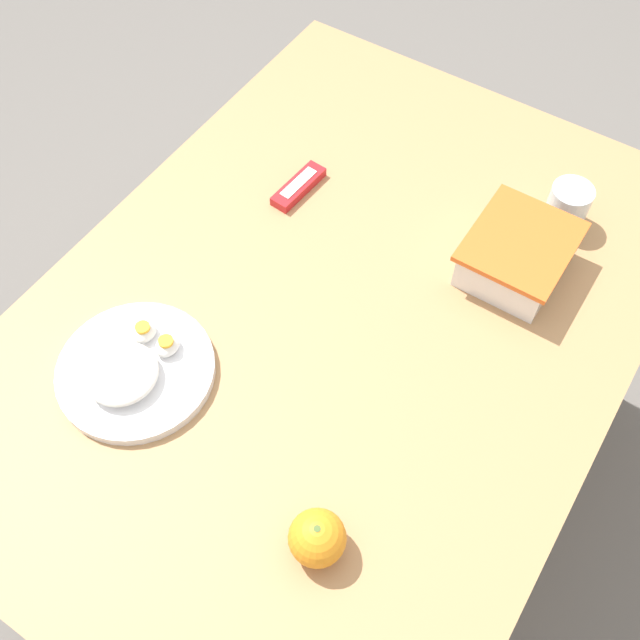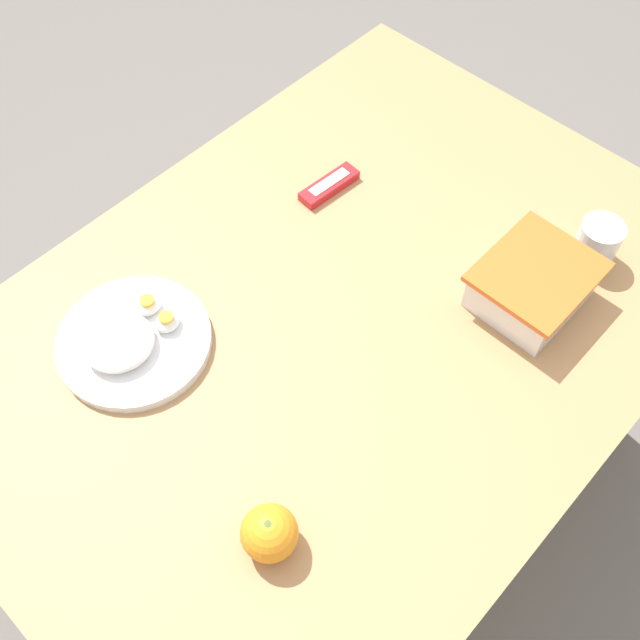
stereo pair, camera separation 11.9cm
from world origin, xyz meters
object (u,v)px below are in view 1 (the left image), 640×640
food_container (516,257)px  rice_plate (133,370)px  drinking_glass (567,206)px  orange_fruit (317,538)px  candy_bar (299,186)px

food_container → rice_plate: 0.66m
rice_plate → drinking_glass: drinking_glass is taller
food_container → drinking_glass: drinking_glass is taller
orange_fruit → candy_bar: (-0.54, -0.39, -0.03)m
food_container → candy_bar: size_ratio=1.52×
food_container → rice_plate: bearing=-38.5°
orange_fruit → drinking_glass: (-0.73, 0.05, 0.00)m
food_container → rice_plate: food_container is taller
candy_bar → food_container: bearing=96.4°
food_container → drinking_glass: 0.15m
food_container → drinking_glass: bearing=169.0°
candy_bar → drinking_glass: size_ratio=1.53×
candy_bar → drinking_glass: bearing=113.8°
food_container → rice_plate: (0.51, -0.41, -0.02)m
orange_fruit → candy_bar: orange_fruit is taller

